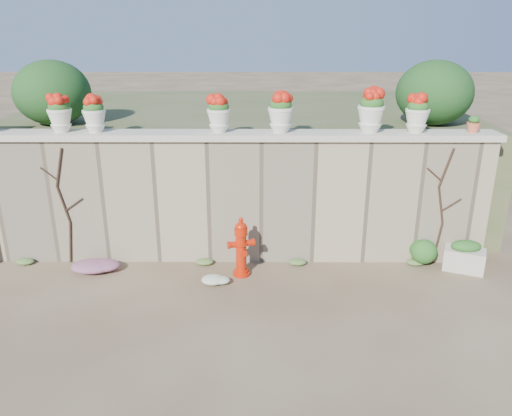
{
  "coord_description": "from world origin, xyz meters",
  "views": [
    {
      "loc": [
        0.36,
        -5.76,
        3.59
      ],
      "look_at": [
        0.33,
        1.4,
        1.01
      ],
      "focal_mm": 35.0,
      "sensor_mm": 36.0,
      "label": 1
    }
  ],
  "objects_px": {
    "urn_pot_0": "(60,114)",
    "terracotta_pot": "(474,125)",
    "planter_box": "(465,256)",
    "fire_hydrant": "(241,247)"
  },
  "relations": [
    {
      "from": "fire_hydrant",
      "to": "terracotta_pot",
      "type": "xyz_separation_m",
      "value": [
        3.53,
        0.65,
        1.74
      ]
    },
    {
      "from": "planter_box",
      "to": "urn_pot_0",
      "type": "relative_size",
      "value": 1.21
    },
    {
      "from": "planter_box",
      "to": "terracotta_pot",
      "type": "relative_size",
      "value": 2.81
    },
    {
      "from": "urn_pot_0",
      "to": "planter_box",
      "type": "bearing_deg",
      "value": -4.22
    },
    {
      "from": "fire_hydrant",
      "to": "urn_pot_0",
      "type": "relative_size",
      "value": 1.66
    },
    {
      "from": "urn_pot_0",
      "to": "terracotta_pot",
      "type": "bearing_deg",
      "value": -0.0
    },
    {
      "from": "fire_hydrant",
      "to": "urn_pot_0",
      "type": "xyz_separation_m",
      "value": [
        -2.75,
        0.65,
        1.91
      ]
    },
    {
      "from": "planter_box",
      "to": "urn_pot_0",
      "type": "distance_m",
      "value": 6.62
    },
    {
      "from": "urn_pot_0",
      "to": "terracotta_pot",
      "type": "height_order",
      "value": "urn_pot_0"
    },
    {
      "from": "urn_pot_0",
      "to": "terracotta_pot",
      "type": "distance_m",
      "value": 6.28
    }
  ]
}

